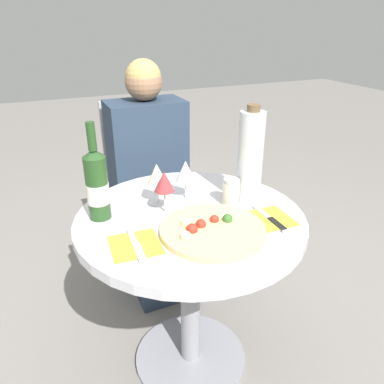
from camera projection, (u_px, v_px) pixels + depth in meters
name	position (u px, v px, depth m)	size (l,w,h in m)	color
ground_plane	(191.00, 358.00, 1.61)	(12.00, 12.00, 0.00)	gray
dining_table	(190.00, 255.00, 1.38)	(0.80, 0.80, 0.70)	gray
chair_behind_diner	(146.00, 193.00, 2.05)	(0.38, 0.38, 0.95)	#ADADB2
seated_diner	(154.00, 194.00, 1.90)	(0.37, 0.45, 1.16)	#28384C
pizza_large	(211.00, 230.00, 1.19)	(0.34, 0.34, 0.05)	#E5C17F
wine_bottle	(97.00, 185.00, 1.24)	(0.08, 0.08, 0.34)	#23471E
tall_carafe	(250.00, 157.00, 1.35)	(0.09, 0.09, 0.36)	silver
sugar_shaker	(231.00, 192.00, 1.36)	(0.06, 0.06, 0.10)	silver
wine_glass_front_left	(164.00, 182.00, 1.28)	(0.07, 0.07, 0.16)	silver
wine_glass_back_left	(157.00, 174.00, 1.34)	(0.07, 0.07, 0.16)	silver
wine_glass_back_right	(186.00, 172.00, 1.38)	(0.07, 0.07, 0.15)	silver
place_setting_left	(136.00, 245.00, 1.13)	(0.16, 0.19, 0.01)	yellow
place_setting_right	(269.00, 219.00, 1.28)	(0.15, 0.19, 0.01)	yellow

